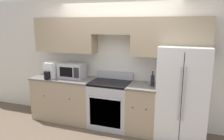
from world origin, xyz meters
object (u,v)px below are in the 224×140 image
Objects in this scene: oven_range at (110,104)px; microwave at (72,70)px; refrigerator at (182,92)px; bottle at (153,80)px.

oven_range is 2.01× the size of microwave.
refrigerator is (1.38, 0.08, 0.38)m from oven_range.
oven_range is at bearing -176.70° from refrigerator.
microwave is at bearing 175.23° from oven_range.
oven_range is 0.64× the size of refrigerator.
oven_range is at bearing -4.77° from microwave.
bottle is (0.84, 0.00, 0.57)m from oven_range.
microwave is at bearing 177.69° from bottle.
refrigerator is at bearing 3.30° from oven_range.
microwave reaches higher than bottle.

